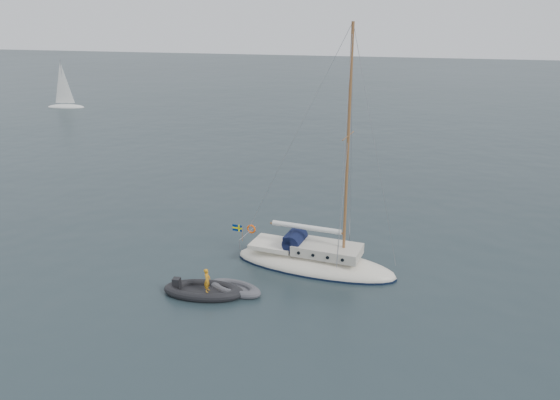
# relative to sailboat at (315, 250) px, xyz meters

# --- Properties ---
(ground) EXTENTS (300.00, 300.00, 0.00)m
(ground) POSITION_rel_sailboat_xyz_m (-0.82, -0.81, -1.03)
(ground) COLOR black
(ground) RESTS_ON ground
(sailboat) EXTENTS (9.56, 2.86, 13.62)m
(sailboat) POSITION_rel_sailboat_xyz_m (0.00, 0.00, 0.00)
(sailboat) COLOR white
(sailboat) RESTS_ON ground
(dinghy) EXTENTS (2.93, 1.32, 0.42)m
(dinghy) POSITION_rel_sailboat_xyz_m (-3.37, -3.75, -0.85)
(dinghy) COLOR #4C4C51
(dinghy) RESTS_ON ground
(rib) EXTENTS (4.11, 1.87, 1.45)m
(rib) POSITION_rel_sailboat_xyz_m (-4.82, -4.40, -0.79)
(rib) COLOR black
(rib) RESTS_ON ground
(distant_yacht_a) EXTENTS (5.51, 2.94, 7.30)m
(distant_yacht_a) POSITION_rel_sailboat_xyz_m (-45.63, 42.93, 2.09)
(distant_yacht_a) COLOR silver
(distant_yacht_a) RESTS_ON ground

